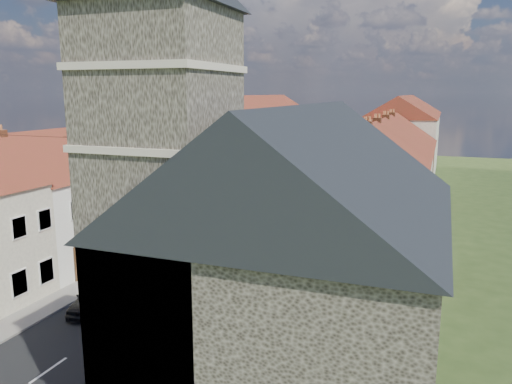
# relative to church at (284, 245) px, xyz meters

# --- Properties ---
(road) EXTENTS (7.00, 90.00, 0.02)m
(road) POSITION_rel_church_xyz_m (-9.36, 26.68, -5.87)
(road) COLOR black
(road) RESTS_ON ground
(pavement_left) EXTENTS (1.80, 90.00, 0.12)m
(pavement_left) POSITION_rel_church_xyz_m (-13.76, 26.68, -5.82)
(pavement_left) COLOR gray
(pavement_left) RESTS_ON ground
(pavement_right) EXTENTS (1.80, 90.00, 0.12)m
(pavement_right) POSITION_rel_church_xyz_m (-4.96, 26.68, -5.82)
(pavement_right) COLOR gray
(pavement_right) RESTS_ON ground
(church) EXTENTS (11.25, 14.25, 15.20)m
(church) POSITION_rel_church_xyz_m (0.00, 0.00, 0.00)
(church) COLOR black
(church) RESTS_ON ground
(cottage_r_tudor) EXTENTS (8.30, 5.20, 9.00)m
(cottage_r_tudor) POSITION_rel_church_xyz_m (-0.09, 9.37, -1.41)
(cottage_r_tudor) COLOR #F1E9CB
(cottage_r_tudor) RESTS_ON ground
(cottage_r_white_near) EXTENTS (8.30, 6.00, 9.00)m
(cottage_r_white_near) POSITION_rel_church_xyz_m (-0.06, 14.77, -1.40)
(cottage_r_white_near) COLOR brown
(cottage_r_white_near) RESTS_ON ground
(cottage_r_cream_mid) EXTENTS (8.30, 5.20, 9.00)m
(cottage_r_cream_mid) POSITION_rel_church_xyz_m (-0.06, 20.17, -1.40)
(cottage_r_cream_mid) COLOR #F1E9CB
(cottage_r_cream_mid) RESTS_ON ground
(cottage_r_pink) EXTENTS (8.30, 6.00, 9.00)m
(cottage_r_pink) POSITION_rel_church_xyz_m (-0.06, 25.57, -1.40)
(cottage_r_pink) COLOR tan
(cottage_r_pink) RESTS_ON ground
(cottage_r_white_far) EXTENTS (8.30, 5.20, 9.00)m
(cottage_r_white_far) POSITION_rel_church_xyz_m (-0.06, 30.97, -1.40)
(cottage_r_white_far) COLOR #F1E9CB
(cottage_r_white_far) RESTS_ON ground
(cottage_r_cream_far) EXTENTS (8.30, 6.00, 9.00)m
(cottage_r_cream_far) POSITION_rel_church_xyz_m (-0.06, 36.37, -1.40)
(cottage_r_cream_far) COLOR brown
(cottage_r_cream_far) RESTS_ON ground
(cottage_l_white) EXTENTS (8.30, 6.90, 8.80)m
(cottage_l_white) POSITION_rel_church_xyz_m (-18.66, 8.62, -1.51)
(cottage_l_white) COLOR white
(cottage_l_white) RESTS_ON ground
(cottage_l_brick_mid) EXTENTS (8.30, 5.70, 9.10)m
(cottage_l_brick_mid) POSITION_rel_church_xyz_m (-18.66, 14.72, -1.35)
(cottage_l_brick_mid) COLOR #F1E9CB
(cottage_l_brick_mid) RESTS_ON ground
(cottage_l_pink) EXTENTS (8.30, 6.30, 8.80)m
(cottage_l_pink) POSITION_rel_church_xyz_m (-18.66, 20.52, -1.51)
(cottage_l_pink) COLOR white
(cottage_l_pink) RESTS_ON ground
(block_right_far) EXTENTS (8.30, 24.20, 10.50)m
(block_right_far) POSITION_rel_church_xyz_m (-0.06, 51.68, -0.58)
(block_right_far) COLOR #F1E9CB
(block_right_far) RESTS_ON ground
(block_left_far) EXTENTS (8.30, 24.20, 10.50)m
(block_left_far) POSITION_rel_church_xyz_m (-18.66, 46.68, -0.58)
(block_left_far) COLOR brown
(block_left_far) RESTS_ON ground
(lamppost) EXTENTS (0.88, 0.15, 6.00)m
(lamppost) POSITION_rel_church_xyz_m (-13.17, 16.68, -2.34)
(lamppost) COLOR black
(lamppost) RESTS_ON pavement_left
(car_near) EXTENTS (2.51, 4.33, 1.39)m
(car_near) POSITION_rel_church_xyz_m (-11.26, 4.10, -5.18)
(car_near) COLOR black
(car_near) RESTS_ON ground
(car_mid) EXTENTS (2.67, 5.02, 1.57)m
(car_mid) POSITION_rel_church_xyz_m (-12.49, 26.74, -5.09)
(car_mid) COLOR #929499
(car_mid) RESTS_ON ground
(car_far) EXTENTS (2.61, 4.53, 1.24)m
(car_far) POSITION_rel_church_xyz_m (-12.56, 30.68, -5.26)
(car_far) COLOR navy
(car_far) RESTS_ON ground
(car_distant) EXTENTS (3.07, 4.36, 1.10)m
(car_distant) POSITION_rel_church_xyz_m (-12.56, 57.48, -5.32)
(car_distant) COLOR #9A9EA1
(car_distant) RESTS_ON ground
(pedestrian_right) EXTENTS (1.06, 0.93, 1.85)m
(pedestrian_right) POSITION_rel_church_xyz_m (-4.54, 11.02, -4.83)
(pedestrian_right) COLOR black
(pedestrian_right) RESTS_ON pavement_right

